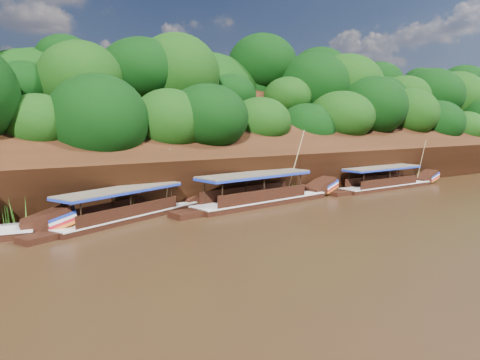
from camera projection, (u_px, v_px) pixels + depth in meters
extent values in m
plane|color=black|center=(355.00, 217.00, 32.23)|extent=(160.00, 160.00, 0.00)
cube|color=black|center=(233.00, 152.00, 45.11)|extent=(120.00, 16.12, 13.64)
cube|color=black|center=(187.00, 177.00, 53.92)|extent=(120.00, 24.00, 12.00)
ellipsoid|color=#09380B|center=(181.00, 156.00, 41.07)|extent=(18.00, 8.00, 6.40)
ellipsoid|color=#09380B|center=(199.00, 95.00, 50.20)|extent=(24.00, 11.00, 8.40)
ellipsoid|color=#09380B|center=(407.00, 146.00, 56.72)|extent=(18.00, 8.00, 6.00)
ellipsoid|color=#09380B|center=(411.00, 104.00, 67.62)|extent=(22.00, 10.00, 8.00)
cube|color=black|center=(386.00, 189.00, 45.16)|extent=(11.38, 2.45, 0.79)
cube|color=silver|center=(386.00, 185.00, 45.11)|extent=(11.38, 2.51, 0.09)
cube|color=black|center=(425.00, 178.00, 48.72)|extent=(2.73, 1.58, 1.54)
cube|color=#182F9F|center=(429.00, 175.00, 49.09)|extent=(1.45, 1.58, 0.57)
cube|color=red|center=(429.00, 177.00, 49.13)|extent=(1.45, 1.58, 0.57)
cube|color=brown|center=(382.00, 167.00, 44.48)|extent=(8.94, 2.63, 0.11)
cube|color=#182F9F|center=(382.00, 168.00, 44.49)|extent=(8.94, 2.63, 0.16)
cylinder|color=tan|center=(421.00, 160.00, 47.24)|extent=(0.73, 1.36, 4.14)
cube|color=black|center=(262.00, 205.00, 36.90)|extent=(12.65, 4.00, 0.93)
cube|color=silver|center=(262.00, 199.00, 36.84)|extent=(12.66, 4.07, 0.10)
cube|color=black|center=(320.00, 187.00, 41.33)|extent=(3.16, 2.11, 1.75)
cube|color=#182F9F|center=(325.00, 183.00, 41.79)|extent=(1.77, 1.98, 0.64)
cube|color=red|center=(325.00, 187.00, 41.84)|extent=(1.77, 1.98, 0.64)
cube|color=brown|center=(255.00, 174.00, 36.06)|extent=(10.02, 3.96, 0.12)
cube|color=#182F9F|center=(255.00, 176.00, 36.08)|extent=(10.02, 3.96, 0.19)
cylinder|color=tan|center=(295.00, 162.00, 38.02)|extent=(0.81, 1.28, 5.31)
cube|color=black|center=(130.00, 219.00, 31.51)|extent=(11.61, 6.46, 0.80)
cube|color=silver|center=(130.00, 214.00, 31.46)|extent=(11.63, 6.51, 0.09)
cube|color=black|center=(193.00, 197.00, 36.87)|extent=(3.13, 2.45, 1.58)
cube|color=#182F9F|center=(199.00, 192.00, 37.44)|extent=(1.93, 1.98, 0.59)
cube|color=red|center=(199.00, 196.00, 37.48)|extent=(1.93, 1.98, 0.59)
cube|color=brown|center=(121.00, 189.00, 30.62)|extent=(9.38, 5.72, 0.11)
cube|color=#182F9F|center=(121.00, 191.00, 30.63)|extent=(9.38, 5.72, 0.16)
cylinder|color=tan|center=(168.00, 177.00, 34.01)|extent=(0.83, 0.90, 4.08)
cube|color=black|center=(48.00, 221.00, 27.63)|extent=(3.33, 2.33, 1.85)
cube|color=#182F9F|center=(62.00, 214.00, 27.89)|extent=(1.89, 2.15, 0.67)
cube|color=red|center=(62.00, 220.00, 27.94)|extent=(1.89, 2.15, 0.67)
cone|color=#39741D|center=(14.00, 214.00, 28.78)|extent=(1.50, 1.50, 1.84)
cone|color=#39741D|center=(124.00, 204.00, 32.85)|extent=(1.50, 1.50, 1.64)
cone|color=#39741D|center=(209.00, 196.00, 36.84)|extent=(1.50, 1.50, 1.36)
cone|color=#39741D|center=(290.00, 185.00, 41.08)|extent=(1.50, 1.50, 1.86)
cone|color=#39741D|center=(332.00, 180.00, 44.45)|extent=(1.50, 1.50, 1.77)
cone|color=#39741D|center=(376.00, 177.00, 47.50)|extent=(1.50, 1.50, 1.66)
cone|color=#39741D|center=(416.00, 173.00, 50.72)|extent=(1.50, 1.50, 1.81)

